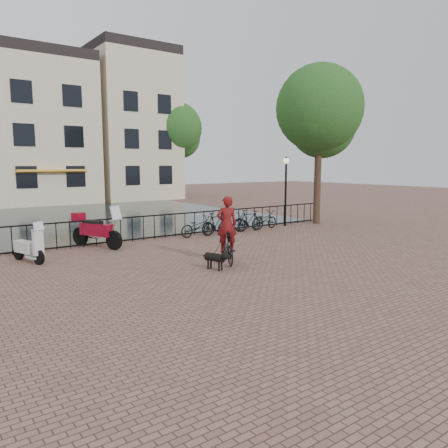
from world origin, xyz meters
TOP-DOWN VIEW (x-y plane):
  - ground at (0.00, 0.00)m, footprint 100.00×100.00m
  - canal_water at (0.00, 17.30)m, footprint 20.00×20.00m
  - railing at (0.00, 8.00)m, footprint 20.00×0.05m
  - canal_house_mid at (0.50, 30.00)m, footprint 8.00×9.50m
  - canal_house_right at (8.50, 30.00)m, footprint 7.00×9.00m
  - tree_near_right at (9.20, 7.30)m, footprint 4.48×4.48m
  - tree_far_right at (12.00, 27.00)m, footprint 4.76×4.76m
  - lamp_post at (7.20, 7.60)m, footprint 0.30×0.30m
  - cyclist at (-0.19, 2.59)m, footprint 1.22×1.88m
  - dog at (-1.02, 2.07)m, footprint 0.56×0.94m
  - motorcycle at (-2.64, 7.58)m, footprint 1.45×2.36m
  - scooter at (-5.31, 6.45)m, footprint 0.89×1.56m
  - parked_bike_0 at (1.80, 7.40)m, footprint 1.72×0.60m
  - parked_bike_1 at (2.75, 7.40)m, footprint 1.71×0.68m
  - parked_bike_2 at (3.70, 7.40)m, footprint 1.73×0.65m
  - parked_bike_3 at (4.65, 7.40)m, footprint 1.71×0.66m
  - parked_bike_4 at (5.60, 7.40)m, footprint 1.77×0.80m

SIDE VIEW (x-z plane):
  - ground at x=0.00m, z-range 0.00..0.00m
  - canal_water at x=0.00m, z-range 0.00..0.00m
  - dog at x=-1.02m, z-range 0.00..0.60m
  - parked_bike_0 at x=1.80m, z-range 0.00..0.90m
  - parked_bike_2 at x=3.70m, z-range 0.00..0.90m
  - parked_bike_4 at x=5.60m, z-range 0.00..0.90m
  - parked_bike_1 at x=2.75m, z-range 0.00..1.00m
  - parked_bike_3 at x=4.65m, z-range 0.00..1.00m
  - railing at x=0.00m, z-range -0.01..1.02m
  - scooter at x=-5.31m, z-range 0.00..1.40m
  - motorcycle at x=-2.64m, z-range 0.00..1.67m
  - cyclist at x=-0.19m, z-range -0.30..2.20m
  - lamp_post at x=7.20m, z-range 0.65..4.10m
  - canal_house_mid at x=0.50m, z-range 0.00..11.80m
  - tree_near_right at x=9.20m, z-range 1.85..10.09m
  - tree_far_right at x=12.00m, z-range 1.97..10.73m
  - canal_house_right at x=8.50m, z-range 0.00..13.30m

